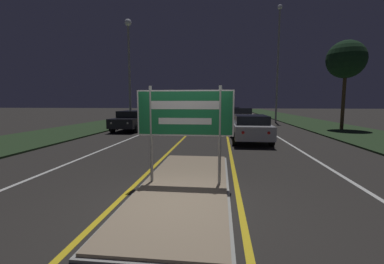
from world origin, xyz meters
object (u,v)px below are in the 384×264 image
Objects in this scene: streetlight_right_near at (278,54)px; car_approaching_1 at (165,113)px; car_approaching_0 at (131,120)px; streetlight_left_near at (129,56)px; highway_sign at (185,116)px; car_receding_0 at (250,127)px; car_receding_2 at (233,111)px; car_receding_1 at (242,115)px; car_approaching_2 at (178,111)px.

streetlight_right_near reaches higher than car_approaching_1.
car_approaching_1 reaches higher than car_approaching_0.
streetlight_left_near is 10.58m from car_approaching_1.
highway_sign reaches higher than car_approaching_1.
car_receding_0 is 1.00× the size of car_receding_2.
car_approaching_2 is at bearing 122.49° from car_receding_1.
car_receding_0 is (-3.98, -13.05, -6.00)m from streetlight_right_near.
car_approaching_1 is at bearing 84.59° from streetlight_left_near.
streetlight_left_near reaches higher than car_approaching_0.
car_receding_0 is (2.36, 7.52, -0.97)m from highway_sign.
highway_sign is 22.11m from streetlight_right_near.
car_receding_1 is at bearing 40.93° from car_approaching_0.
highway_sign is 32.08m from car_receding_2.
car_approaching_0 is (-5.54, 11.78, -0.95)m from highway_sign.
car_receding_0 is 18.17m from car_approaching_1.
car_receding_0 is at bearing -72.13° from car_approaching_2.
car_receding_2 is (9.22, 17.47, -4.98)m from streetlight_left_near.
car_approaching_0 is at bearing -89.36° from car_approaching_1.
car_approaching_1 reaches higher than car_approaching_2.
highway_sign reaches higher than car_receding_0.
car_approaching_1 is (-8.04, 16.30, 0.07)m from car_receding_0.
car_receding_0 is at bearing -63.75° from car_approaching_1.
car_approaching_2 is (-8.02, 24.87, 0.04)m from car_receding_0.
car_receding_0 is at bearing 72.56° from highway_sign.
car_approaching_1 is at bearing 103.41° from highway_sign.
car_receding_2 is at bearing 67.87° from car_approaching_0.
car_receding_1 is 0.96× the size of car_approaching_1.
car_receding_1 is 0.99× the size of car_approaching_0.
car_receding_0 is 11.54m from car_receding_1.
car_receding_2 is 8.33m from car_approaching_2.
streetlight_right_near is (6.35, 20.57, 5.03)m from highway_sign.
car_approaching_0 is at bearing -89.69° from car_approaching_2.
car_approaching_0 is at bearing -112.13° from car_receding_2.
car_receding_0 is 26.13m from car_approaching_2.
car_receding_1 is (0.48, 11.53, 0.06)m from car_receding_0.
streetlight_right_near is at bearing -44.55° from car_approaching_2.
streetlight_left_near reaches higher than car_receding_0.
car_approaching_2 is at bearing 177.01° from car_receding_2.
highway_sign is 0.20× the size of streetlight_right_near.
highway_sign is 0.54× the size of car_approaching_0.
car_receding_1 is 11.09m from car_approaching_0.
streetlight_left_near is at bearing 142.01° from car_receding_0.
car_approaching_1 reaches higher than car_receding_2.
highway_sign is 0.50× the size of car_receding_0.
streetlight_left_near reaches higher than highway_sign.
streetlight_right_near is at bearing 23.52° from car_receding_1.
car_approaching_0 is at bearing -139.07° from car_receding_1.
car_receding_2 is 1.07× the size of car_approaching_0.
streetlight_left_near is at bearing -154.75° from streetlight_right_near.
car_receding_2 is (-0.18, 12.91, -0.07)m from car_receding_1.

